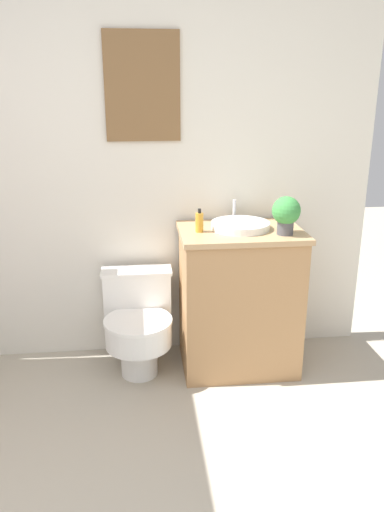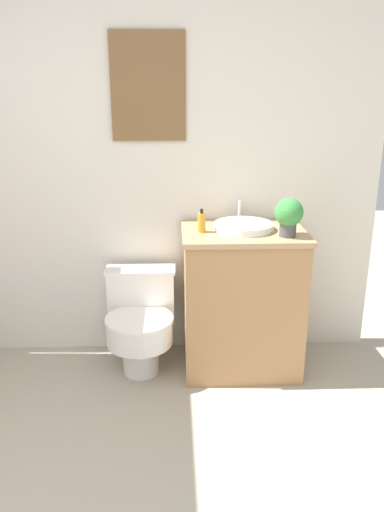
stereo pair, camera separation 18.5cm
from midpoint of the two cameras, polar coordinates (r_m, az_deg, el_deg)
wall_back at (r=3.05m, az=-14.49°, el=10.97°), size 3.55×0.07×2.50m
toilet at (r=3.01m, az=-7.95°, el=-7.46°), size 0.42×0.52×0.60m
vanity at (r=2.99m, az=3.60°, el=-4.98°), size 0.71×0.51×0.87m
sink at (r=2.87m, az=3.71°, el=3.51°), size 0.34×0.37×0.13m
soap_bottle at (r=2.79m, az=-1.05°, el=3.87°), size 0.05×0.05×0.13m
potted_plant at (r=2.75m, az=8.82°, el=4.87°), size 0.16×0.16×0.21m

